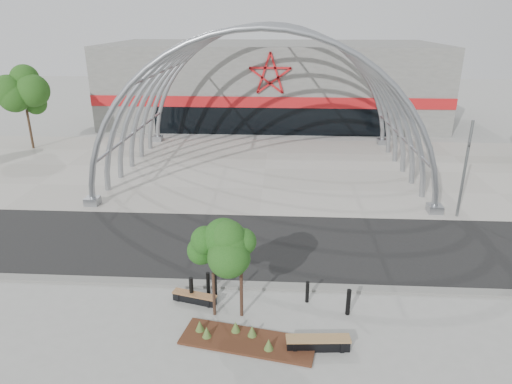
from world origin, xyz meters
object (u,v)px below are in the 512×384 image
at_px(bench_0, 195,298).
at_px(bench_1, 318,343).
at_px(signal_pole, 465,168).
at_px(street_tree_1, 241,253).
at_px(bollard_2, 215,285).
at_px(street_tree_0, 212,256).

distance_m(bench_0, bench_1, 5.26).
distance_m(signal_pole, bench_0, 16.23).
height_order(street_tree_1, bollard_2, street_tree_1).
bearing_deg(street_tree_0, bollard_2, 96.98).
bearing_deg(bollard_2, signal_pole, 34.56).
xyz_separation_m(street_tree_1, bench_1, (2.74, -1.71, -2.43)).
height_order(signal_pole, bench_1, signal_pole).
height_order(signal_pole, street_tree_0, signal_pole).
bearing_deg(bench_1, street_tree_0, 155.69).
xyz_separation_m(bench_0, bollard_2, (0.75, 0.44, 0.34)).
relative_size(bench_0, bench_1, 0.84).
height_order(signal_pole, bench_0, signal_pole).
relative_size(signal_pole, bench_0, 2.99).
relative_size(signal_pole, bollard_2, 5.26).
bearing_deg(bollard_2, bench_0, -149.66).
bearing_deg(street_tree_1, bench_0, 158.92).
distance_m(bench_1, bollard_2, 4.87).
xyz_separation_m(bench_0, bench_1, (4.66, -2.45, 0.04)).
distance_m(street_tree_0, bench_1, 4.72).
relative_size(street_tree_1, bench_0, 2.01).
distance_m(signal_pole, street_tree_1, 14.94).
bearing_deg(bench_1, bench_0, 152.24).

